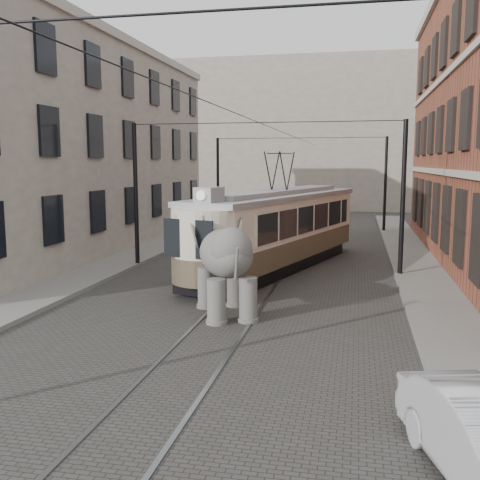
# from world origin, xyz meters

# --- Properties ---
(ground) EXTENTS (120.00, 120.00, 0.00)m
(ground) POSITION_xyz_m (0.00, 0.00, 0.00)
(ground) COLOR #3B3936
(tram_rails) EXTENTS (1.54, 80.00, 0.02)m
(tram_rails) POSITION_xyz_m (0.00, 0.00, 0.01)
(tram_rails) COLOR slate
(tram_rails) RESTS_ON ground
(sidewalk_right) EXTENTS (2.00, 60.00, 0.15)m
(sidewalk_right) POSITION_xyz_m (6.00, 0.00, 0.07)
(sidewalk_right) COLOR slate
(sidewalk_right) RESTS_ON ground
(sidewalk_left) EXTENTS (2.00, 60.00, 0.15)m
(sidewalk_left) POSITION_xyz_m (-6.50, 0.00, 0.07)
(sidewalk_left) COLOR slate
(sidewalk_left) RESTS_ON ground
(stucco_building) EXTENTS (7.00, 24.00, 10.00)m
(stucco_building) POSITION_xyz_m (-11.00, 10.00, 5.00)
(stucco_building) COLOR gray
(stucco_building) RESTS_ON ground
(distant_block) EXTENTS (28.00, 10.00, 14.00)m
(distant_block) POSITION_xyz_m (0.00, 40.00, 7.00)
(distant_block) COLOR gray
(distant_block) RESTS_ON ground
(catenary) EXTENTS (11.00, 30.20, 6.00)m
(catenary) POSITION_xyz_m (-0.20, 5.00, 3.00)
(catenary) COLOR black
(catenary) RESTS_ON ground
(tram) EXTENTS (5.92, 12.32, 4.81)m
(tram) POSITION_xyz_m (0.38, 6.63, 2.40)
(tram) COLOR beige
(tram) RESTS_ON ground
(elephant) EXTENTS (4.16, 5.17, 2.78)m
(elephant) POSITION_xyz_m (-0.15, -0.55, 1.39)
(elephant) COLOR #62605B
(elephant) RESTS_ON ground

